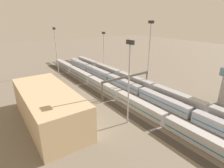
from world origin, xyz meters
TOP-DOWN VIEW (x-y plane):
  - ground_plane at (0.00, 0.00)m, footprint 400.00×400.00m
  - track_bed_0 at (0.00, -10.00)m, footprint 140.00×2.80m
  - track_bed_1 at (0.00, -5.00)m, footprint 140.00×2.80m
  - track_bed_2 at (0.00, 0.00)m, footprint 140.00×2.80m
  - track_bed_3 at (0.00, 5.00)m, footprint 140.00×2.80m
  - track_bed_4 at (0.00, 10.00)m, footprint 140.00×2.80m
  - train_on_track_3 at (0.13, 5.00)m, footprint 119.80×3.06m
  - train_on_track_1 at (-2.37, -5.00)m, footprint 119.80×3.06m
  - train_on_track_0 at (-4.79, -10.00)m, footprint 119.80×3.06m
  - light_mast_0 at (-10.38, -12.68)m, footprint 2.80×0.70m
  - light_mast_1 at (-27.82, 13.55)m, footprint 2.80×0.70m
  - light_mast_2 at (28.09, -13.54)m, footprint 2.80×0.70m
  - light_mast_3 at (36.93, 13.09)m, footprint 2.80×0.70m
  - signal_gantry at (-10.49, 0.00)m, footprint 0.70×25.00m
  - maintenance_shed at (-12.57, 33.66)m, footprint 36.39×14.12m

SIDE VIEW (x-z plane):
  - ground_plane at x=0.00m, z-range 0.00..0.00m
  - track_bed_0 at x=0.00m, z-range 0.00..0.12m
  - track_bed_1 at x=0.00m, z-range 0.00..0.12m
  - track_bed_2 at x=0.00m, z-range 0.00..0.12m
  - track_bed_3 at x=0.00m, z-range 0.00..0.12m
  - track_bed_4 at x=0.00m, z-range 0.00..0.12m
  - train_on_track_3 at x=0.13m, z-range 0.09..3.89m
  - train_on_track_1 at x=-2.37m, z-range 0.11..3.91m
  - train_on_track_0 at x=-4.79m, z-range 0.09..5.09m
  - maintenance_shed at x=-12.57m, z-range 0.00..10.80m
  - signal_gantry at x=-10.49m, z-range 3.02..11.82m
  - light_mast_2 at x=28.09m, z-range 3.56..27.35m
  - light_mast_1 at x=-27.82m, z-range 3.68..29.83m
  - light_mast_3 at x=36.93m, z-range 3.71..30.53m
  - light_mast_0 at x=-10.38m, z-range 3.88..34.61m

